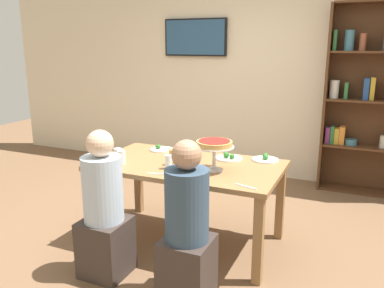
{
  "coord_description": "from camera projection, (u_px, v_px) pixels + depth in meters",
  "views": [
    {
      "loc": [
        1.36,
        -3.0,
        1.74
      ],
      "look_at": [
        0.0,
        0.1,
        0.89
      ],
      "focal_mm": 36.95,
      "sensor_mm": 36.0,
      "label": 1
    }
  ],
  "objects": [
    {
      "name": "ground_plane",
      "position": [
        188.0,
        240.0,
        3.62
      ],
      "size": [
        12.0,
        12.0,
        0.0
      ],
      "primitive_type": "plane",
      "color": "brown"
    },
    {
      "name": "rear_partition",
      "position": [
        256.0,
        71.0,
        5.23
      ],
      "size": [
        8.0,
        0.12,
        2.8
      ],
      "primitive_type": "cube",
      "color": "beige",
      "rests_on": "ground_plane"
    },
    {
      "name": "dining_table",
      "position": [
        187.0,
        173.0,
        3.46
      ],
      "size": [
        1.61,
        0.91,
        0.74
      ],
      "color": "olive",
      "rests_on": "ground_plane"
    },
    {
      "name": "bookshelf",
      "position": [
        374.0,
        100.0,
        4.56
      ],
      "size": [
        1.1,
        0.3,
        2.21
      ],
      "color": "#4C2D19",
      "rests_on": "ground_plane"
    },
    {
      "name": "television",
      "position": [
        195.0,
        37.0,
        5.36
      ],
      "size": [
        0.89,
        0.05,
        0.5
      ],
      "color": "black"
    },
    {
      "name": "diner_near_left",
      "position": [
        104.0,
        215.0,
        2.99
      ],
      "size": [
        0.34,
        0.34,
        1.15
      ],
      "rotation": [
        0.0,
        0.0,
        1.57
      ],
      "color": "#382D28",
      "rests_on": "ground_plane"
    },
    {
      "name": "diner_near_right",
      "position": [
        187.0,
        234.0,
        2.69
      ],
      "size": [
        0.34,
        0.34,
        1.15
      ],
      "rotation": [
        0.0,
        0.0,
        1.57
      ],
      "color": "#382D28",
      "rests_on": "ground_plane"
    },
    {
      "name": "deep_dish_pizza_stand",
      "position": [
        214.0,
        146.0,
        3.19
      ],
      "size": [
        0.32,
        0.32,
        0.25
      ],
      "color": "silver",
      "rests_on": "dining_table"
    },
    {
      "name": "salad_plate_near_diner",
      "position": [
        265.0,
        159.0,
        3.51
      ],
      "size": [
        0.24,
        0.24,
        0.06
      ],
      "color": "white",
      "rests_on": "dining_table"
    },
    {
      "name": "salad_plate_far_diner",
      "position": [
        161.0,
        149.0,
        3.86
      ],
      "size": [
        0.22,
        0.22,
        0.05
      ],
      "color": "white",
      "rests_on": "dining_table"
    },
    {
      "name": "salad_plate_spare",
      "position": [
        229.0,
        157.0,
        3.55
      ],
      "size": [
        0.24,
        0.24,
        0.07
      ],
      "color": "white",
      "rests_on": "dining_table"
    },
    {
      "name": "beer_glass_amber_tall",
      "position": [
        173.0,
        157.0,
        3.37
      ],
      "size": [
        0.06,
        0.06,
        0.14
      ],
      "primitive_type": "cylinder",
      "color": "gold",
      "rests_on": "dining_table"
    },
    {
      "name": "water_glass_clear_near",
      "position": [
        168.0,
        162.0,
        3.27
      ],
      "size": [
        0.06,
        0.06,
        0.12
      ],
      "primitive_type": "cylinder",
      "color": "white",
      "rests_on": "dining_table"
    },
    {
      "name": "water_glass_clear_far",
      "position": [
        121.0,
        157.0,
        3.4
      ],
      "size": [
        0.07,
        0.07,
        0.12
      ],
      "primitive_type": "cylinder",
      "color": "white",
      "rests_on": "dining_table"
    },
    {
      "name": "water_glass_clear_spare",
      "position": [
        118.0,
        154.0,
        3.56
      ],
      "size": [
        0.07,
        0.07,
        0.1
      ],
      "primitive_type": "cylinder",
      "color": "white",
      "rests_on": "dining_table"
    },
    {
      "name": "cutlery_fork_near",
      "position": [
        184.0,
        175.0,
        3.11
      ],
      "size": [
        0.17,
        0.08,
        0.0
      ],
      "primitive_type": "cube",
      "rotation": [
        0.0,
        0.0,
        -0.37
      ],
      "color": "silver",
      "rests_on": "dining_table"
    },
    {
      "name": "cutlery_knife_near",
      "position": [
        246.0,
        186.0,
        2.87
      ],
      "size": [
        0.18,
        0.07,
        0.0
      ],
      "primitive_type": "cube",
      "rotation": [
        0.0,
        0.0,
        -0.29
      ],
      "color": "silver",
      "rests_on": "dining_table"
    },
    {
      "name": "cutlery_fork_far",
      "position": [
        158.0,
        174.0,
        3.15
      ],
      "size": [
        0.18,
        0.05,
        0.0
      ],
      "primitive_type": "cube",
      "rotation": [
        0.0,
        0.0,
        0.21
      ],
      "color": "silver",
      "rests_on": "dining_table"
    },
    {
      "name": "cutlery_knife_far",
      "position": [
        92.0,
        164.0,
        3.41
      ],
      "size": [
        0.17,
        0.08,
        0.0
      ],
      "primitive_type": "cube",
      "rotation": [
        0.0,
        0.0,
        0.38
      ],
      "color": "silver",
      "rests_on": "dining_table"
    }
  ]
}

